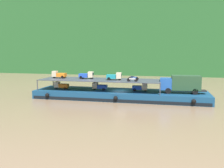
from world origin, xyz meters
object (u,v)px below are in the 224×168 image
cargo_barge (120,95)px  motorcycle_upper_port (132,79)px  mini_truck_lower_aft (100,86)px  motorcycle_upper_centre (133,78)px  mini_truck_upper_stern (59,75)px  mini_truck_upper_mid (87,75)px  mini_truck_lower_stern (61,85)px  mini_truck_lower_mid (140,87)px  covered_lorry (181,84)px  mini_truck_upper_fore (114,76)px

cargo_barge → motorcycle_upper_port: bearing=-37.4°
mini_truck_lower_aft → motorcycle_upper_centre: size_ratio=1.46×
mini_truck_lower_aft → mini_truck_upper_stern: (-8.44, 0.50, 2.00)m
mini_truck_upper_stern → mini_truck_upper_mid: (5.70, 0.10, 0.00)m
mini_truck_lower_stern → mini_truck_lower_mid: same height
mini_truck_lower_aft → motorcycle_upper_centre: bearing=0.1°
mini_truck_lower_aft → mini_truck_lower_mid: 7.62m
covered_lorry → mini_truck_upper_stern: size_ratio=2.87×
cargo_barge → motorcycle_upper_centre: bearing=0.6°
mini_truck_lower_aft → mini_truck_upper_mid: (-2.74, 0.59, 2.00)m
mini_truck_lower_stern → mini_truck_lower_mid: bearing=2.4°
mini_truck_lower_aft → motorcycle_upper_centre: 6.63m
mini_truck_upper_mid → motorcycle_upper_centre: mini_truck_upper_mid is taller
mini_truck_upper_fore → covered_lorry: bearing=-0.3°
mini_truck_upper_mid → mini_truck_upper_fore: (5.68, -0.91, 0.00)m
covered_lorry → mini_truck_lower_stern: bearing=179.8°
covered_lorry → mini_truck_lower_stern: (-22.42, 0.06, -1.00)m
covered_lorry → mini_truck_upper_mid: mini_truck_upper_mid is taller
covered_lorry → motorcycle_upper_port: size_ratio=4.16×
mini_truck_upper_fore → motorcycle_upper_centre: size_ratio=1.47×
covered_lorry → motorcycle_upper_port: bearing=-169.1°
mini_truck_upper_stern → motorcycle_upper_port: (14.90, -2.46, -0.26)m
mini_truck_upper_stern → motorcycle_upper_centre: (14.84, -0.49, -0.26)m
motorcycle_upper_centre → motorcycle_upper_port: bearing=-88.2°
mini_truck_lower_stern → motorcycle_upper_centre: size_ratio=1.45×
covered_lorry → mini_truck_lower_stern: 22.44m
mini_truck_lower_aft → motorcycle_upper_port: 6.98m
covered_lorry → mini_truck_upper_mid: size_ratio=2.85×
mini_truck_lower_stern → motorcycle_upper_centre: bearing=1.3°
mini_truck_upper_fore → motorcycle_upper_port: bearing=-25.2°
cargo_barge → mini_truck_lower_stern: size_ratio=11.50×
cargo_barge → mini_truck_lower_aft: size_ratio=11.40×
cargo_barge → covered_lorry: covered_lorry is taller
cargo_barge → mini_truck_upper_stern: size_ratio=11.50×
cargo_barge → mini_truck_lower_stern: 11.64m
covered_lorry → motorcycle_upper_centre: covered_lorry is taller
mini_truck_upper_mid → mini_truck_upper_fore: bearing=-9.1°
mini_truck_lower_aft → covered_lorry: bearing=-1.4°
mini_truck_upper_stern → motorcycle_upper_port: size_ratio=1.45×
mini_truck_upper_mid → motorcycle_upper_centre: 9.17m
motorcycle_upper_port → motorcycle_upper_centre: same height
cargo_barge → covered_lorry: size_ratio=4.01×
mini_truck_upper_stern → mini_truck_upper_mid: 5.70m
cargo_barge → mini_truck_lower_mid: mini_truck_lower_mid is taller
motorcycle_upper_centre → mini_truck_lower_aft: bearing=-179.9°
mini_truck_lower_mid → covered_lorry: bearing=-5.7°
motorcycle_upper_port → mini_truck_lower_mid: bearing=63.5°
mini_truck_upper_fore → motorcycle_upper_port: mini_truck_upper_fore is taller
mini_truck_lower_stern → mini_truck_upper_stern: size_ratio=1.00×
covered_lorry → mini_truck_upper_stern: bearing=177.9°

